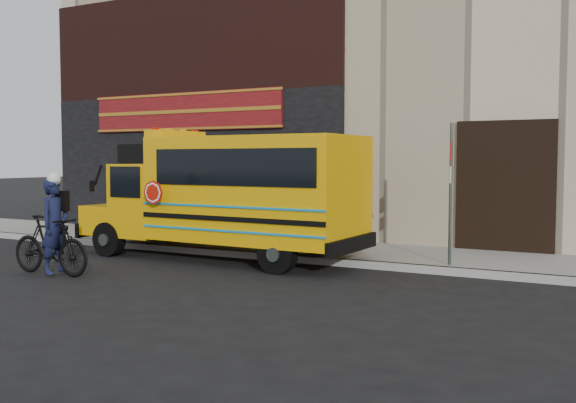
% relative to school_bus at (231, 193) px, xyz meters
% --- Properties ---
extents(ground, '(120.00, 120.00, 0.00)m').
position_rel_school_bus_xyz_m(ground, '(1.32, -2.17, -1.51)').
color(ground, black).
rests_on(ground, ground).
extents(curb, '(40.00, 0.20, 0.15)m').
position_rel_school_bus_xyz_m(curb, '(1.32, 0.43, -1.43)').
color(curb, '#A1A09B').
rests_on(curb, ground).
extents(sidewalk, '(40.00, 3.00, 0.15)m').
position_rel_school_bus_xyz_m(sidewalk, '(1.32, 1.93, -1.43)').
color(sidewalk, slate).
rests_on(sidewalk, ground).
extents(building, '(20.00, 10.70, 12.00)m').
position_rel_school_bus_xyz_m(building, '(1.27, 8.28, 4.62)').
color(building, beige).
rests_on(building, sidewalk).
extents(school_bus, '(6.99, 2.51, 2.92)m').
position_rel_school_bus_xyz_m(school_bus, '(0.00, 0.00, 0.00)').
color(school_bus, black).
rests_on(school_bus, ground).
extents(sign_pole, '(0.08, 0.26, 2.98)m').
position_rel_school_bus_xyz_m(sign_pole, '(4.69, 0.73, 0.14)').
color(sign_pole, '#404844').
rests_on(sign_pole, ground).
extents(bicycle, '(1.95, 0.57, 1.17)m').
position_rel_school_bus_xyz_m(bicycle, '(-2.14, -3.19, -0.92)').
color(bicycle, black).
rests_on(bicycle, ground).
extents(cyclist, '(0.51, 0.72, 1.85)m').
position_rel_school_bus_xyz_m(cyclist, '(-2.01, -3.19, -0.59)').
color(cyclist, '#111533').
rests_on(cyclist, ground).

